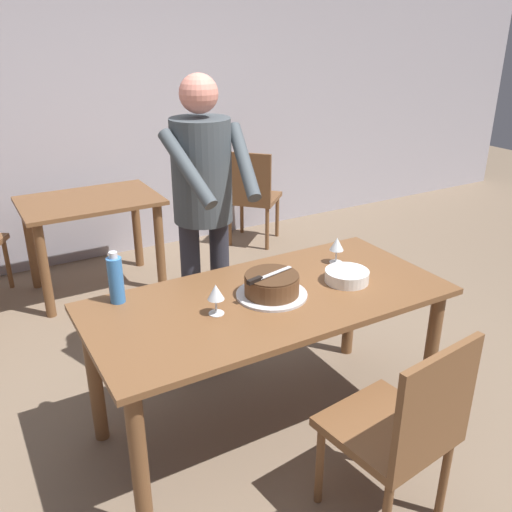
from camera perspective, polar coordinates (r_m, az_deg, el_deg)
The scene contains 13 objects.
ground_plane at distance 3.02m, azimuth 1.28°, elevation -16.96°, with size 14.00×14.00×0.00m, color #7A6651.
back_wall at distance 4.90m, azimuth -16.04°, elevation 15.29°, with size 10.00×0.12×2.70m, color #ADA8B2.
main_dining_table at distance 2.65m, azimuth 1.40°, elevation -6.30°, with size 1.73×0.81×0.75m.
cake_on_platter at distance 2.58m, azimuth 1.67°, elevation -3.15°, with size 0.34×0.34×0.11m.
cake_knife at distance 2.51m, azimuth 0.50°, elevation -2.31°, with size 0.27×0.08×0.02m.
plate_stack at distance 2.77m, azimuth 9.45°, elevation -2.08°, with size 0.22×0.22×0.06m.
wine_glass_near at distance 2.41m, azimuth -4.22°, elevation -3.88°, with size 0.08×0.08×0.14m.
wine_glass_far at distance 2.95m, azimuth 8.42°, elevation 1.15°, with size 0.08×0.08×0.14m.
water_bottle at distance 2.58m, azimuth -14.41°, elevation -2.36°, with size 0.07×0.07×0.25m.
person_cutting_cake at distance 2.97m, azimuth -5.50°, elevation 5.99°, with size 0.47×0.55×1.72m.
chair_near_side at distance 2.31m, azimuth 15.06°, elevation -16.81°, with size 0.49×0.49×0.90m.
background_table at distance 4.32m, azimuth -16.76°, elevation 3.68°, with size 1.00×0.70×0.74m.
background_chair_1 at distance 5.08m, azimuth -0.47°, elevation 6.50°, with size 0.62×0.62×0.90m.
Camera 1 is at (-1.21, -1.97, 1.94)m, focal length 38.35 mm.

